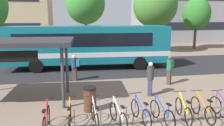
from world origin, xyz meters
name	(u,v)px	position (x,y,z in m)	size (l,w,h in m)	color
bus_lane_asphalt	(98,67)	(0.00, 10.34, 0.00)	(80.00, 7.20, 0.01)	#232326
city_bus	(89,45)	(-0.61, 10.34, 1.78)	(12.14, 3.21, 3.20)	#0F6070
bike_rack	(151,120)	(0.83, 0.61, 0.09)	(8.41, 0.42, 0.70)	#47474C
parked_bicycle_red_0	(46,120)	(-2.93, 0.70, 0.38)	(0.52, 1.72, 0.99)	black
parked_bicycle_orange_1	(70,117)	(-2.13, 0.75, 0.38)	(0.52, 1.72, 0.99)	black
parked_bicycle_silver_2	(95,116)	(-1.25, 0.67, 0.38)	(0.52, 1.72, 0.99)	black
parked_bicycle_white_3	(118,116)	(-0.42, 0.57, 0.38)	(0.52, 1.71, 0.99)	black
parked_bicycle_blue_4	(141,112)	(0.45, 0.70, 0.38)	(0.52, 1.71, 0.99)	black
parked_bicycle_blue_5	(162,113)	(1.21, 0.50, 0.38)	(0.52, 1.71, 0.99)	black
parked_bicycle_yellow_6	(183,110)	(2.10, 0.59, 0.38)	(0.52, 1.72, 0.99)	black
parked_bicycle_orange_7	(202,109)	(2.88, 0.56, 0.38)	(0.52, 1.72, 0.99)	black
transit_shelter	(4,44)	(-4.89, 3.77, 2.67)	(6.15, 3.28, 2.87)	#38383D
commuter_olive_pack_0	(170,68)	(3.58, 5.12, 0.98)	(0.59, 0.59, 1.70)	#47382D
commuter_red_pack_2	(150,76)	(1.81, 3.45, 0.98)	(0.51, 0.60, 1.70)	#2D3851
commuter_teal_pack_3	(75,66)	(-1.81, 6.89, 0.92)	(0.59, 0.46, 1.60)	#47382D
trash_bin	(90,99)	(-1.30, 2.08, 0.52)	(0.55, 0.55, 1.03)	#4C2819
street_tree_0	(155,6)	(6.98, 16.72, 5.03)	(4.68, 4.68, 7.35)	brown
street_tree_1	(197,14)	(13.06, 18.80, 4.19)	(3.30, 3.30, 6.16)	brown
street_tree_3	(86,4)	(-0.27, 18.56, 5.25)	(4.23, 4.23, 7.48)	brown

